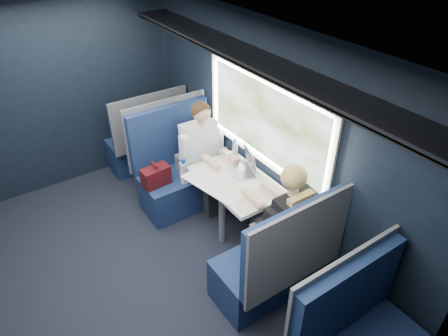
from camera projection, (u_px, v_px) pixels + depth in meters
ground at (150, 274)px, 4.02m from camera, size 2.80×4.20×0.01m
room_shell at (134, 148)px, 3.20m from camera, size 3.00×4.40×2.40m
table at (235, 187)px, 4.12m from camera, size 0.62×1.00×0.74m
seat_bay_near at (179, 172)px, 4.76m from camera, size 1.04×0.62×1.26m
seat_bay_far at (274, 264)px, 3.58m from camera, size 1.04×0.62×1.26m
seat_row_front at (147, 141)px, 5.41m from camera, size 1.04×0.51×1.16m
man at (205, 151)px, 4.60m from camera, size 0.53×0.56×1.32m
woman at (286, 217)px, 3.63m from camera, size 0.53×0.56×1.32m
papers at (221, 180)px, 4.08m from camera, size 0.62×0.79×0.01m
laptop at (245, 166)px, 4.19m from camera, size 0.33×0.38×0.24m
bottle_small at (235, 148)px, 4.45m from camera, size 0.06×0.06×0.20m
cup at (229, 156)px, 4.39m from camera, size 0.07×0.07×0.09m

